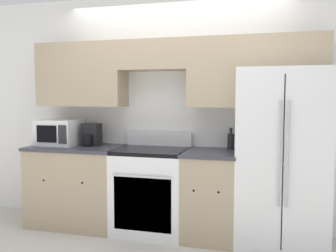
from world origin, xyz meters
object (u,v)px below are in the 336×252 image
at_px(refrigerator, 282,157).
at_px(microwave, 59,132).
at_px(bottle, 231,141).
at_px(oven_range, 152,190).

distance_m(refrigerator, microwave, 2.47).
bearing_deg(bottle, microwave, -174.80).
bearing_deg(microwave, bottle, 5.20).
bearing_deg(bottle, refrigerator, -18.66).
xyz_separation_m(oven_range, microwave, (-1.13, 0.04, 0.59)).
distance_m(oven_range, bottle, 1.00).
xyz_separation_m(oven_range, refrigerator, (1.33, 0.04, 0.41)).
relative_size(refrigerator, microwave, 3.86).
relative_size(refrigerator, bottle, 7.61).
bearing_deg(oven_range, microwave, 177.92).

